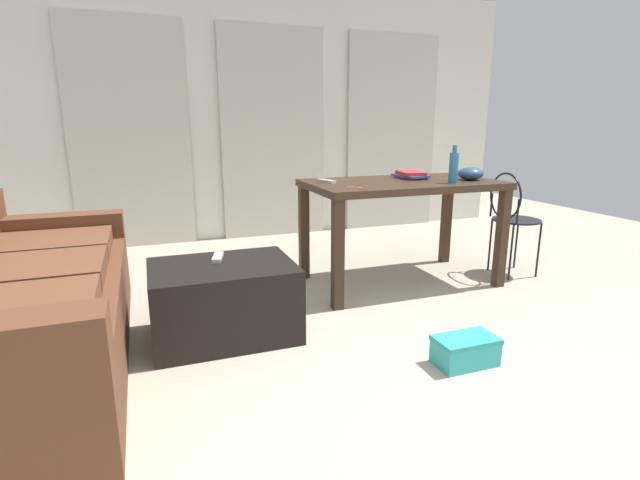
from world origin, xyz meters
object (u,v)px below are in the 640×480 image
at_px(wire_chair, 511,212).
at_px(tv_remote_on_table, 326,181).
at_px(coffee_table, 224,300).
at_px(tv_remote_primary, 218,257).
at_px(shoebox, 465,351).
at_px(book_stack, 411,175).
at_px(couch, 15,310).
at_px(craft_table, 402,195).
at_px(bowl, 471,173).
at_px(bottle_near, 454,167).
at_px(scissors, 356,188).

xyz_separation_m(wire_chair, tv_remote_on_table, (-1.49, 0.26, 0.28)).
relative_size(coffee_table, tv_remote_on_table, 4.64).
relative_size(wire_chair, tv_remote_primary, 4.63).
xyz_separation_m(wire_chair, shoebox, (-1.25, -1.13, -0.45)).
xyz_separation_m(coffee_table, tv_remote_primary, (-0.01, 0.12, 0.23)).
xyz_separation_m(coffee_table, book_stack, (1.58, 0.62, 0.60)).
bearing_deg(couch, coffee_table, 1.71).
relative_size(coffee_table, craft_table, 0.57).
bearing_deg(wire_chair, book_stack, 160.85).
distance_m(coffee_table, bowl, 2.08).
bearing_deg(tv_remote_on_table, tv_remote_primary, -170.33).
relative_size(wire_chair, bottle_near, 3.12).
bearing_deg(craft_table, tv_remote_on_table, 168.30).
relative_size(craft_table, wire_chair, 1.70).
bearing_deg(coffee_table, couch, -178.29).
bearing_deg(shoebox, bowl, 53.69).
bearing_deg(bottle_near, tv_remote_on_table, 157.17).
bearing_deg(scissors, tv_remote_on_table, 101.81).
distance_m(wire_chair, tv_remote_primary, 2.37).
bearing_deg(scissors, shoebox, -81.03).
height_order(bottle_near, scissors, bottle_near).
height_order(book_stack, shoebox, book_stack).
distance_m(coffee_table, craft_table, 1.59).
relative_size(craft_table, tv_remote_primary, 7.86).
height_order(wire_chair, bowl, bowl).
relative_size(bowl, book_stack, 0.65).
bearing_deg(bowl, tv_remote_primary, -172.71).
bearing_deg(coffee_table, craft_table, 19.07).
distance_m(craft_table, wire_chair, 0.94).
height_order(bowl, scissors, bowl).
bearing_deg(tv_remote_on_table, scissors, -97.88).
distance_m(coffee_table, shoebox, 1.36).
height_order(craft_table, scissors, scissors).
height_order(bottle_near, book_stack, bottle_near).
relative_size(craft_table, bottle_near, 5.30).
xyz_separation_m(couch, bowl, (2.98, 0.40, 0.53)).
xyz_separation_m(couch, craft_table, (2.46, 0.53, 0.37)).
bearing_deg(wire_chair, bowl, 177.44).
bearing_deg(coffee_table, shoebox, -35.13).
relative_size(bottle_near, tv_remote_on_table, 1.55).
bearing_deg(bowl, book_stack, 145.92).
distance_m(tv_remote_on_table, tv_remote_primary, 1.06).
height_order(book_stack, scissors, book_stack).
bearing_deg(coffee_table, scissors, 14.69).
height_order(couch, coffee_table, couch).
relative_size(book_stack, tv_remote_primary, 1.61).
height_order(scissors, shoebox, scissors).
bearing_deg(couch, shoebox, -19.30).
relative_size(bottle_near, bowl, 1.42).
distance_m(coffee_table, tv_remote_on_table, 1.21).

